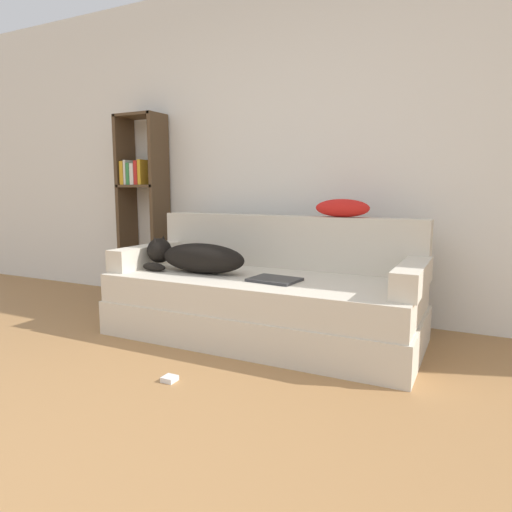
# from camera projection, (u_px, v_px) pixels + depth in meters

# --- Properties ---
(wall_back) EXTENTS (7.71, 0.06, 2.70)m
(wall_back) POSITION_uv_depth(u_px,v_px,m) (288.00, 148.00, 3.71)
(wall_back) COLOR silver
(wall_back) RESTS_ON ground_plane
(couch) EXTENTS (2.11, 0.92, 0.43)m
(couch) POSITION_uv_depth(u_px,v_px,m) (262.00, 307.00, 3.14)
(couch) COLOR beige
(couch) RESTS_ON ground_plane
(couch_backrest) EXTENTS (2.07, 0.15, 0.39)m
(couch_backrest) POSITION_uv_depth(u_px,v_px,m) (285.00, 242.00, 3.43)
(couch_backrest) COLOR beige
(couch_backrest) RESTS_ON couch
(couch_arm_left) EXTENTS (0.15, 0.73, 0.16)m
(couch_arm_left) POSITION_uv_depth(u_px,v_px,m) (148.00, 255.00, 3.53)
(couch_arm_left) COLOR beige
(couch_arm_left) RESTS_ON couch
(couch_arm_right) EXTENTS (0.15, 0.73, 0.16)m
(couch_arm_right) POSITION_uv_depth(u_px,v_px,m) (413.00, 277.00, 2.66)
(couch_arm_right) COLOR beige
(couch_arm_right) RESTS_ON couch
(dog) EXTENTS (0.80, 0.24, 0.25)m
(dog) POSITION_uv_depth(u_px,v_px,m) (194.00, 257.00, 3.23)
(dog) COLOR black
(dog) RESTS_ON couch
(laptop) EXTENTS (0.33, 0.27, 0.02)m
(laptop) POSITION_uv_depth(u_px,v_px,m) (274.00, 280.00, 2.94)
(laptop) COLOR #2D2D30
(laptop) RESTS_ON couch
(throw_pillow) EXTENTS (0.39, 0.15, 0.13)m
(throw_pillow) POSITION_uv_depth(u_px,v_px,m) (342.00, 208.00, 3.22)
(throw_pillow) COLOR red
(throw_pillow) RESTS_ON couch_backrest
(bookshelf) EXTENTS (0.43, 0.26, 1.69)m
(bookshelf) POSITION_uv_depth(u_px,v_px,m) (142.00, 195.00, 4.21)
(bookshelf) COLOR #4C3823
(bookshelf) RESTS_ON ground_plane
(power_adapter) EXTENTS (0.07, 0.07, 0.03)m
(power_adapter) POSITION_uv_depth(u_px,v_px,m) (170.00, 379.00, 2.44)
(power_adapter) COLOR silver
(power_adapter) RESTS_ON ground_plane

